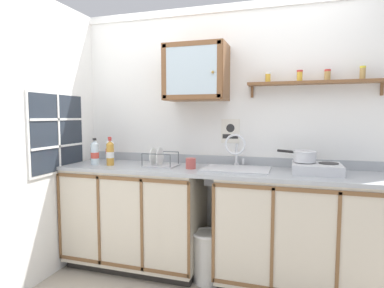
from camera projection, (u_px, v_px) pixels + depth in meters
The scene contains 19 objects.
back_wall at pixel (224, 136), 3.01m from camera, with size 3.40×0.07×2.42m.
side_wall_left at pixel (19, 142), 2.50m from camera, with size 0.05×3.50×2.42m, color white.
lower_cabinet_run at pixel (136, 217), 3.00m from camera, with size 1.25×0.59×0.93m.
lower_cabinet_run_right at pixel (303, 234), 2.56m from camera, with size 1.35×0.59×0.93m.
countertop at pixel (216, 171), 2.73m from camera, with size 2.76×0.61×0.03m, color #9EA3A8.
backsplash at pixel (223, 160), 2.99m from camera, with size 2.76×0.02×0.08m, color #9EA3A8.
sink at pixel (236, 171), 2.72m from camera, with size 0.56×0.43×0.41m.
hot_plate_stove at pixel (317, 168), 2.52m from camera, with size 0.37×0.33×0.08m.
saucepan at pixel (304, 156), 2.57m from camera, with size 0.31×0.23×0.09m.
bottle_water_clear_0 at pixel (95, 153), 2.97m from camera, with size 0.08×0.08×0.25m.
bottle_opaque_white_1 at pixel (110, 150), 3.15m from camera, with size 0.08×0.08×0.25m.
bottle_juice_amber_2 at pixel (110, 153), 2.93m from camera, with size 0.07×0.07×0.25m.
dish_rack at pixel (159, 162), 2.88m from camera, with size 0.29×0.23×0.17m.
mug at pixel (191, 163), 2.75m from camera, with size 0.10×0.11×0.09m.
wall_cabinet at pixel (196, 73), 2.84m from camera, with size 0.55×0.35×0.49m.
spice_shelf at pixel (314, 82), 2.65m from camera, with size 1.09×0.14×0.23m.
warning_sign at pixel (230, 131), 2.95m from camera, with size 0.17×0.01×0.22m.
window at pixel (58, 133), 2.87m from camera, with size 0.03×0.70×0.73m.
trash_bin at pixel (207, 256), 2.72m from camera, with size 0.27×0.27×0.43m.
Camera 1 is at (0.60, -2.23, 1.41)m, focal length 29.95 mm.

